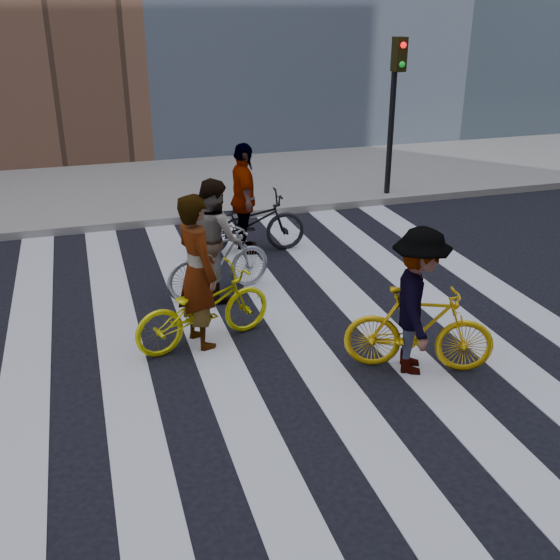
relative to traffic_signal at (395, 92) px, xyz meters
name	(u,v)px	position (x,y,z in m)	size (l,w,h in m)	color
ground	(256,343)	(-4.40, -5.32, -2.28)	(100.00, 100.00, 0.00)	black
sidewalk_far	(169,188)	(-4.40, 2.18, -2.20)	(100.00, 5.00, 0.15)	gray
zebra_crosswalk	(256,343)	(-4.40, -5.32, -2.27)	(8.25, 10.00, 0.01)	silver
traffic_signal	(395,92)	(0.00, 0.00, 0.00)	(0.22, 0.42, 3.33)	black
bike_yellow_left	(203,308)	(-5.02, -5.11, -1.80)	(0.63, 1.82, 0.96)	#D7D60B
bike_silver_mid	(219,262)	(-4.51, -3.70, -1.78)	(0.47, 1.66, 1.00)	#9B9FA4
bike_yellow_right	(419,329)	(-2.78, -6.47, -1.77)	(0.48, 1.71, 1.03)	#E9B00C
bike_dark_rear	(247,223)	(-3.68, -2.14, -1.76)	(0.69, 1.97, 1.03)	black
rider_left	(197,272)	(-5.07, -5.11, -1.31)	(0.71, 0.46, 1.94)	slate
rider_mid	(215,238)	(-4.56, -3.70, -1.41)	(0.84, 0.66, 1.73)	slate
rider_right	(418,302)	(-2.83, -6.47, -1.41)	(1.12, 0.64, 1.73)	slate
rider_rear	(244,199)	(-3.73, -2.14, -1.34)	(1.10, 0.46, 1.87)	slate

